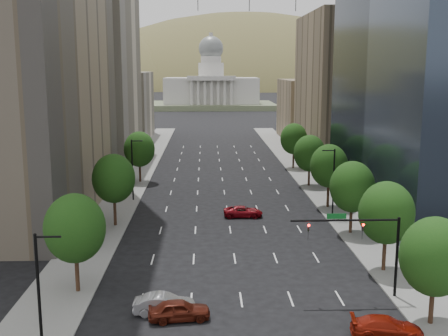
{
  "coord_description": "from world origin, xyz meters",
  "views": [
    {
      "loc": [
        -2.91,
        -12.75,
        19.11
      ],
      "look_at": [
        -0.83,
        47.51,
        8.0
      ],
      "focal_mm": 43.68,
      "sensor_mm": 36.0,
      "label": 1
    }
  ],
  "objects": [
    {
      "name": "sidewalk_left",
      "position": [
        -15.5,
        60.0,
        0.07
      ],
      "size": [
        6.0,
        200.0,
        0.15
      ],
      "primitive_type": "cube",
      "color": "slate",
      "rests_on": "ground"
    },
    {
      "name": "parking_tan_right",
      "position": [
        25.0,
        100.0,
        15.0
      ],
      "size": [
        14.0,
        30.0,
        30.0
      ],
      "primitive_type": "cube",
      "color": "#8C7759",
      "rests_on": "ground"
    },
    {
      "name": "streetlight_ls",
      "position": [
        -13.44,
        20.0,
        4.84
      ],
      "size": [
        1.7,
        0.2,
        9.0
      ],
      "color": "black",
      "rests_on": "ground"
    },
    {
      "name": "filler_right",
      "position": [
        25.0,
        133.0,
        8.0
      ],
      "size": [
        14.0,
        26.0,
        16.0
      ],
      "primitive_type": "cube",
      "color": "#8C7759",
      "rests_on": "ground"
    },
    {
      "name": "tree_left_1",
      "position": [
        -14.0,
        52.0,
        5.96
      ],
      "size": [
        5.2,
        5.2,
        8.97
      ],
      "color": "#382316",
      "rests_on": "ground"
    },
    {
      "name": "tree_right_5",
      "position": [
        14.0,
        90.0,
        5.75
      ],
      "size": [
        5.2,
        5.2,
        8.75
      ],
      "color": "#382316",
      "rests_on": "ground"
    },
    {
      "name": "car_red_far",
      "position": [
        1.94,
        55.71,
        0.71
      ],
      "size": [
        5.1,
        2.38,
        1.41
      ],
      "primitive_type": "imported",
      "rotation": [
        0.0,
        0.0,
        1.56
      ],
      "color": "maroon",
      "rests_on": "ground"
    },
    {
      "name": "car_red_near",
      "position": [
        10.06,
        23.23,
        0.75
      ],
      "size": [
        5.37,
        2.75,
        1.49
      ],
      "primitive_type": "imported",
      "rotation": [
        0.0,
        0.0,
        1.44
      ],
      "color": "maroon",
      "rests_on": "ground"
    },
    {
      "name": "car_silver",
      "position": [
        -6.24,
        27.58,
        0.79
      ],
      "size": [
        4.82,
        1.7,
        1.59
      ],
      "primitive_type": "imported",
      "rotation": [
        0.0,
        0.0,
        1.57
      ],
      "color": "#9A9A9F",
      "rests_on": "ground"
    },
    {
      "name": "traffic_signal",
      "position": [
        10.53,
        30.0,
        5.17
      ],
      "size": [
        9.12,
        0.4,
        7.38
      ],
      "color": "black",
      "rests_on": "ground"
    },
    {
      "name": "streetlight_ln",
      "position": [
        -13.44,
        65.0,
        4.84
      ],
      "size": [
        1.7,
        0.2,
        9.0
      ],
      "color": "black",
      "rests_on": "ground"
    },
    {
      "name": "foothills",
      "position": [
        34.67,
        599.39,
        -37.78
      ],
      "size": [
        720.0,
        413.0,
        263.0
      ],
      "color": "brown",
      "rests_on": "ground"
    },
    {
      "name": "tree_right_0",
      "position": [
        14.0,
        25.0,
        5.39
      ],
      "size": [
        5.2,
        5.2,
        8.39
      ],
      "color": "#382316",
      "rests_on": "ground"
    },
    {
      "name": "midrise_cream_left",
      "position": [
        -25.0,
        103.0,
        17.5
      ],
      "size": [
        14.0,
        30.0,
        35.0
      ],
      "primitive_type": "cube",
      "color": "beige",
      "rests_on": "ground"
    },
    {
      "name": "tree_right_3",
      "position": [
        14.0,
        60.0,
        5.89
      ],
      "size": [
        5.2,
        5.2,
        8.89
      ],
      "color": "#382316",
      "rests_on": "ground"
    },
    {
      "name": "capitol",
      "position": [
        0.0,
        249.71,
        8.58
      ],
      "size": [
        60.0,
        40.0,
        35.2
      ],
      "color": "#596647",
      "rests_on": "ground"
    },
    {
      "name": "sidewalk_right",
      "position": [
        15.5,
        60.0,
        0.07
      ],
      "size": [
        6.0,
        200.0,
        0.15
      ],
      "primitive_type": "cube",
      "color": "slate",
      "rests_on": "ground"
    },
    {
      "name": "streetlight_rn",
      "position": [
        13.44,
        55.0,
        4.84
      ],
      "size": [
        1.7,
        0.2,
        9.0
      ],
      "color": "black",
      "rests_on": "ground"
    },
    {
      "name": "tree_right_1",
      "position": [
        14.0,
        36.0,
        5.75
      ],
      "size": [
        5.2,
        5.2,
        8.75
      ],
      "color": "#382316",
      "rests_on": "ground"
    },
    {
      "name": "tree_left_0",
      "position": [
        -14.0,
        32.0,
        5.75
      ],
      "size": [
        5.2,
        5.2,
        8.75
      ],
      "color": "#382316",
      "rests_on": "ground"
    },
    {
      "name": "tree_right_4",
      "position": [
        14.0,
        74.0,
        5.46
      ],
      "size": [
        5.2,
        5.2,
        8.46
      ],
      "color": "#382316",
      "rests_on": "ground"
    },
    {
      "name": "car_maroon",
      "position": [
        -5.0,
        26.46,
        0.81
      ],
      "size": [
        4.94,
        2.46,
        1.62
      ],
      "primitive_type": "imported",
      "rotation": [
        0.0,
        0.0,
        1.69
      ],
      "color": "#4C170C",
      "rests_on": "ground"
    },
    {
      "name": "tree_left_2",
      "position": [
        -14.0,
        78.0,
        5.68
      ],
      "size": [
        5.2,
        5.2,
        8.68
      ],
      "color": "#382316",
      "rests_on": "ground"
    },
    {
      "name": "tree_right_2",
      "position": [
        14.0,
        48.0,
        5.6
      ],
      "size": [
        5.2,
        5.2,
        8.61
      ],
      "color": "#382316",
      "rests_on": "ground"
    },
    {
      "name": "filler_left",
      "position": [
        -25.0,
        136.0,
        9.0
      ],
      "size": [
        14.0,
        26.0,
        18.0
      ],
      "primitive_type": "cube",
      "color": "beige",
      "rests_on": "ground"
    }
  ]
}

